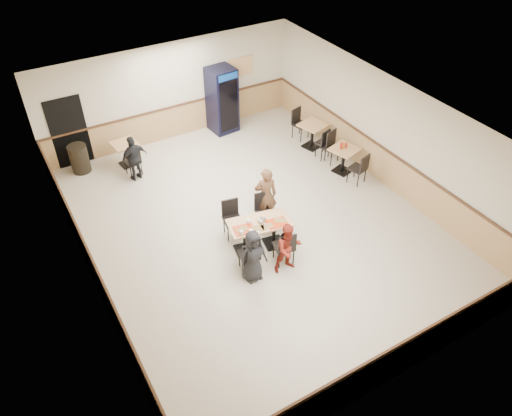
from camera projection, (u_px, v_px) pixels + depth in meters
ground at (254, 225)px, 12.49m from camera, size 10.00×10.00×0.00m
room_shell at (263, 140)px, 14.52m from camera, size 10.00×10.00×10.00m
main_table at (260, 231)px, 11.54m from camera, size 1.55×0.98×0.77m
main_chairs at (257, 232)px, 11.54m from camera, size 1.58×1.90×0.98m
diner_woman_left at (253, 256)px, 10.69m from camera, size 0.65×0.43×1.31m
diner_woman_right at (288, 248)px, 10.91m from camera, size 0.67×0.55×1.28m
diner_man_opposite at (266, 196)px, 12.13m from camera, size 0.66×0.53×1.57m
lone_diner at (134, 158)px, 13.61m from camera, size 0.84×0.49×1.35m
tabletop_clutter at (259, 225)px, 11.26m from camera, size 1.28×0.60×0.12m
side_table_near at (344, 156)px, 13.99m from camera, size 0.88×0.88×0.76m
side_table_near_chair_south at (357, 168)px, 13.60m from camera, size 0.55×0.55×0.96m
side_table_near_chair_north at (331, 147)px, 14.41m from camera, size 0.55×0.55×0.96m
side_table_far at (313, 132)px, 15.01m from camera, size 0.89×0.89×0.78m
side_table_far_chair_south at (325, 142)px, 14.61m from camera, size 0.56×0.56×0.98m
side_table_far_chair_north at (301, 124)px, 15.44m from camera, size 0.56×0.56×0.98m
condiment_caddy at (343, 145)px, 13.80m from camera, size 0.23×0.06×0.20m
back_table at (126, 150)px, 14.28m from camera, size 0.74×0.74×0.72m
back_table_chair_lone at (133, 161)px, 13.91m from camera, size 0.46×0.46×0.91m
pepsi_cooler at (222, 100)px, 15.50m from camera, size 0.85×0.86×2.07m
trash_bin at (79, 159)px, 14.07m from camera, size 0.52×0.52×0.83m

